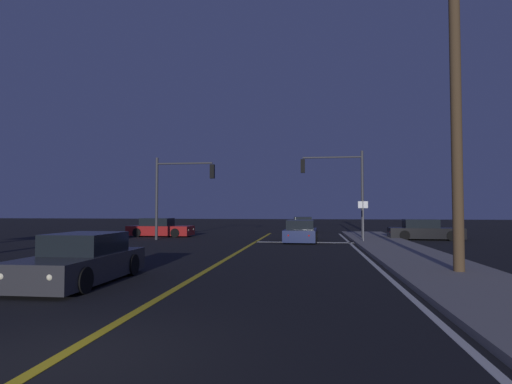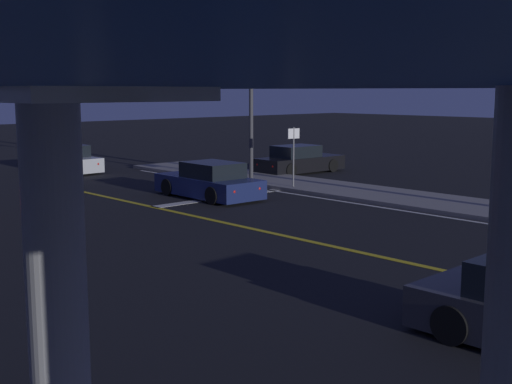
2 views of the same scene
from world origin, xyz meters
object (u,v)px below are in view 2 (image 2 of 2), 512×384
Objects in this scene: car_side_waiting_black at (299,161)px; street_sign_corner at (294,148)px; car_parked_curb_silver at (64,160)px; car_following_oncoming_navy at (209,182)px; traffic_signal_near_right at (225,92)px.

street_sign_corner reaches higher than car_side_waiting_black.
car_parked_curb_silver is 1.04× the size of car_following_oncoming_navy.
car_following_oncoming_navy is (0.10, -11.09, 0.00)m from car_parked_curb_silver.
traffic_signal_near_right is (-5.48, -0.94, 3.30)m from car_side_waiting_black.
car_following_oncoming_navy is at bearing 167.02° from street_sign_corner.
car_parked_curb_silver is 11.09m from car_following_oncoming_navy.
traffic_signal_near_right is (2.50, 1.96, 3.30)m from car_following_oncoming_navy.
street_sign_corner is at bearing 112.24° from traffic_signal_near_right.
car_following_oncoming_navy is 1.80× the size of street_sign_corner.
street_sign_corner is (3.74, -11.93, 1.11)m from car_parked_curb_silver.
car_following_oncoming_navy is 0.97× the size of car_side_waiting_black.
traffic_signal_near_right is at bearing 112.24° from street_sign_corner.
traffic_signal_near_right reaches higher than car_side_waiting_black.
car_parked_curb_silver is at bearing 107.39° from street_sign_corner.
traffic_signal_near_right is 3.74m from street_sign_corner.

